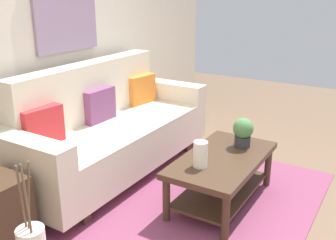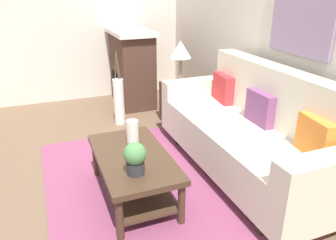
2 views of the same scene
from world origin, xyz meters
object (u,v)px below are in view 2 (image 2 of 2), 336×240
object	(u,v)px
throw_pillow_plum	(261,108)
floor_vase	(119,102)
fireplace	(132,68)
framed_painting	(302,14)
throw_pillow_crimson	(224,88)
coffee_table	(133,167)
potted_plant_tabletop	(135,157)
side_table	(180,103)
couch	(248,133)
table_lamp	(181,51)
tabletop_vase	(132,131)
throw_pillow_orange	(316,137)

from	to	relation	value
throw_pillow_plum	floor_vase	bearing A→B (deg)	-149.20
fireplace	framed_painting	xyz separation A→B (m)	(2.46, 0.95, 0.96)
throw_pillow_crimson	coffee_table	size ratio (longest dim) A/B	0.33
potted_plant_tabletop	throw_pillow_crimson	bearing A→B (deg)	126.71
throw_pillow_crimson	side_table	xyz separation A→B (m)	(-0.72, -0.23, -0.40)
throw_pillow_crimson	potted_plant_tabletop	world-z (taller)	throw_pillow_crimson
couch	side_table	size ratio (longest dim) A/B	4.06
throw_pillow_plum	side_table	bearing A→B (deg)	-170.77
throw_pillow_plum	couch	bearing A→B (deg)	-90.00
table_lamp	framed_painting	world-z (taller)	framed_painting
throw_pillow_crimson	fireplace	size ratio (longest dim) A/B	0.31
framed_painting	tabletop_vase	bearing A→B (deg)	-98.88
framed_painting	table_lamp	bearing A→B (deg)	-158.20
couch	tabletop_vase	xyz separation A→B (m)	(-0.25, -1.11, 0.10)
couch	throw_pillow_plum	xyz separation A→B (m)	(0.00, 0.13, 0.25)
potted_plant_tabletop	table_lamp	distance (m)	2.12
throw_pillow_plum	fireplace	distance (m)	2.53
tabletop_vase	framed_painting	bearing A→B (deg)	81.12
potted_plant_tabletop	side_table	size ratio (longest dim) A/B	0.47
potted_plant_tabletop	framed_painting	bearing A→B (deg)	100.25
couch	throw_pillow_orange	distance (m)	0.76
potted_plant_tabletop	tabletop_vase	bearing A→B (deg)	166.30
tabletop_vase	side_table	size ratio (longest dim) A/B	0.37
throw_pillow_crimson	framed_painting	distance (m)	1.17
throw_pillow_crimson	coffee_table	distance (m)	1.54
throw_pillow_plum	framed_painting	bearing A→B (deg)	90.00
tabletop_vase	potted_plant_tabletop	distance (m)	0.57
fireplace	table_lamp	bearing A→B (deg)	20.15
tabletop_vase	potted_plant_tabletop	xyz separation A→B (m)	(0.55, -0.14, 0.04)
potted_plant_tabletop	couch	bearing A→B (deg)	103.97
tabletop_vase	side_table	world-z (taller)	tabletop_vase
coffee_table	tabletop_vase	xyz separation A→B (m)	(-0.26, 0.08, 0.22)
throw_pillow_crimson	potted_plant_tabletop	size ratio (longest dim) A/B	1.37
side_table	floor_vase	xyz separation A→B (m)	(-0.27, -0.78, 0.04)
throw_pillow_crimson	throw_pillow_plum	xyz separation A→B (m)	(0.71, 0.00, 0.00)
table_lamp	fireplace	xyz separation A→B (m)	(-1.02, -0.38, -0.41)
side_table	fireplace	bearing A→B (deg)	-159.85
coffee_table	potted_plant_tabletop	bearing A→B (deg)	-11.21
side_table	framed_painting	xyz separation A→B (m)	(1.44, 0.57, 1.26)
framed_painting	coffee_table	bearing A→B (deg)	-89.49
fireplace	throw_pillow_crimson	bearing A→B (deg)	19.20
couch	floor_vase	distance (m)	1.92
throw_pillow_orange	framed_painting	world-z (taller)	framed_painting
side_table	fireplace	world-z (taller)	fireplace
table_lamp	floor_vase	size ratio (longest dim) A/B	0.90
fireplace	potted_plant_tabletop	bearing A→B (deg)	-15.35
coffee_table	side_table	world-z (taller)	side_table
tabletop_vase	throw_pillow_orange	bearing A→B (deg)	52.19
coffee_table	floor_vase	world-z (taller)	floor_vase
throw_pillow_orange	coffee_table	bearing A→B (deg)	-117.99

